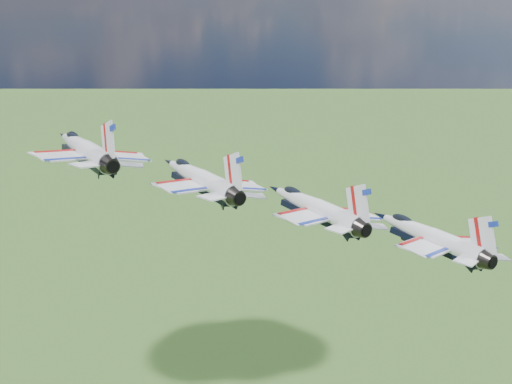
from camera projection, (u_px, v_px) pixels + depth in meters
jet_0 at (84, 149)px, 63.89m from camera, size 12.38×16.61×6.35m
jet_1 at (199, 178)px, 63.94m from camera, size 12.38×16.61×6.35m
jet_2 at (313, 206)px, 63.99m from camera, size 12.38×16.61×6.35m
jet_3 at (428, 235)px, 64.04m from camera, size 12.38×16.61×6.35m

